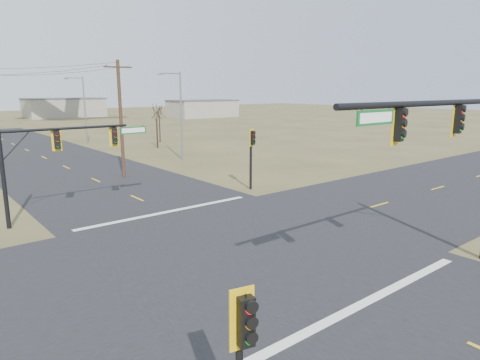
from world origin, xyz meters
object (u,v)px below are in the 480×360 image
Objects in this scene: mast_arm_far at (63,146)px; pedestal_signal_sw at (244,334)px; bare_tree_d at (159,110)px; mast_arm_near at (461,143)px; streetlight_a at (179,111)px; streetlight_b at (83,107)px; pedestal_signal_ne at (252,146)px; utility_pole_near at (121,118)px; bare_tree_c at (156,112)px.

mast_arm_far is 2.28× the size of pedestal_signal_sw.
pedestal_signal_sw is (-2.68, -20.11, -1.51)m from mast_arm_far.
mast_arm_near is at bearing -105.47° from bare_tree_d.
streetlight_a is at bearing 64.48° from mast_arm_far.
streetlight_b is at bearing 86.29° from pedestal_signal_sw.
streetlight_a reaches higher than streetlight_b.
pedestal_signal_ne is at bearing -94.52° from streetlight_a.
bare_tree_d is at bearing 55.86° from pedestal_signal_ne.
pedestal_signal_ne is 33.36m from bare_tree_d.
mast_arm_far is 1.49× the size of bare_tree_d.
streetlight_b is at bearing 77.53° from utility_pole_near.
bare_tree_d is (25.60, 50.76, 1.90)m from pedestal_signal_sw.
mast_arm_near is at bearing -87.15° from utility_pole_near.
streetlight_b reaches higher than bare_tree_d.
bare_tree_d is at bearing -46.21° from streetlight_b.
mast_arm_near is 20.91m from mast_arm_far.
pedestal_signal_ne is 27.05m from bare_tree_c.
utility_pole_near is (10.53, 29.71, 2.38)m from pedestal_signal_sw.
pedestal_signal_ne is 0.78× the size of bare_tree_c.
mast_arm_near is 1.19× the size of streetlight_a.
bare_tree_c is at bearing -79.35° from streetlight_b.
bare_tree_c reaches higher than mast_arm_far.
mast_arm_near is 54.42m from streetlight_b.
pedestal_signal_sw is at bearing -74.16° from mast_arm_far.
streetlight_a is at bearing -104.68° from bare_tree_c.
pedestal_signal_sw is at bearing -116.15° from bare_tree_c.
mast_arm_far reaches higher than bare_tree_d.
mast_arm_near is 28.35m from utility_pole_near.
bare_tree_d reaches higher than pedestal_signal_sw.
pedestal_signal_sw is (-16.22, -18.77, -0.56)m from pedestal_signal_ne.
streetlight_a is (3.20, 15.91, 1.92)m from pedestal_signal_ne.
streetlight_a reaches higher than pedestal_signal_sw.
bare_tree_d is (22.92, 30.65, 0.40)m from mast_arm_far.
streetlight_b is at bearing 92.50° from mast_arm_far.
bare_tree_d is at bearing 76.64° from mast_arm_far.
mast_arm_near is 18.03m from pedestal_signal_ne.
mast_arm_near is at bearing -103.15° from bare_tree_c.
streetlight_b reaches higher than mast_arm_far.
utility_pole_near is (7.85, 9.61, 0.87)m from mast_arm_far.
bare_tree_d is (13.66, 49.36, -0.89)m from mast_arm_near.
pedestal_signal_ne is 12.47m from utility_pole_near.
bare_tree_c is (22.16, 45.12, 1.94)m from pedestal_signal_sw.
bare_tree_c reaches higher than pedestal_signal_sw.
mast_arm_far reaches higher than pedestal_signal_ne.
streetlight_a reaches higher than bare_tree_d.
mast_arm_near is 1.85× the size of bare_tree_c.
mast_arm_near is 1.28× the size of mast_arm_far.
utility_pole_near is 19.31m from bare_tree_c.
pedestal_signal_sw is 56.88m from bare_tree_d.
mast_arm_far is at bearing 156.57° from pedestal_signal_ne.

